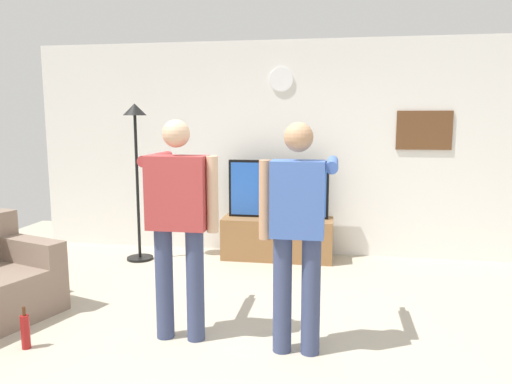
# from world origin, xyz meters

# --- Properties ---
(ground_plane) EXTENTS (8.40, 8.40, 0.00)m
(ground_plane) POSITION_xyz_m (0.00, 0.00, 0.00)
(ground_plane) COLOR #B2A893
(back_wall) EXTENTS (6.40, 0.10, 2.70)m
(back_wall) POSITION_xyz_m (0.00, 2.95, 1.35)
(back_wall) COLOR silver
(back_wall) RESTS_ON ground_plane
(tv_stand) EXTENTS (1.36, 0.49, 0.51)m
(tv_stand) POSITION_xyz_m (0.05, 2.60, 0.26)
(tv_stand) COLOR olive
(tv_stand) RESTS_ON ground_plane
(television) EXTENTS (1.24, 0.07, 0.71)m
(television) POSITION_xyz_m (0.05, 2.65, 0.87)
(television) COLOR black
(television) RESTS_ON tv_stand
(wall_clock) EXTENTS (0.29, 0.03, 0.29)m
(wall_clock) POSITION_xyz_m (0.05, 2.89, 2.21)
(wall_clock) COLOR white
(framed_picture) EXTENTS (0.65, 0.04, 0.47)m
(framed_picture) POSITION_xyz_m (1.79, 2.90, 1.59)
(framed_picture) COLOR brown
(floor_lamp) EXTENTS (0.32, 0.32, 1.91)m
(floor_lamp) POSITION_xyz_m (-1.63, 2.28, 1.37)
(floor_lamp) COLOR black
(floor_lamp) RESTS_ON ground_plane
(person_standing_nearer_lamp) EXTENTS (0.64, 0.78, 1.73)m
(person_standing_nearer_lamp) POSITION_xyz_m (-0.43, 0.27, 0.99)
(person_standing_nearer_lamp) COLOR #384266
(person_standing_nearer_lamp) RESTS_ON ground_plane
(person_standing_nearer_couch) EXTENTS (0.56, 0.78, 1.71)m
(person_standing_nearer_couch) POSITION_xyz_m (0.49, 0.19, 0.97)
(person_standing_nearer_couch) COLOR #384266
(person_standing_nearer_couch) RESTS_ON ground_plane
(beverage_bottle) EXTENTS (0.07, 0.07, 0.33)m
(beverage_bottle) POSITION_xyz_m (-1.54, -0.11, 0.14)
(beverage_bottle) COLOR maroon
(beverage_bottle) RESTS_ON ground_plane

